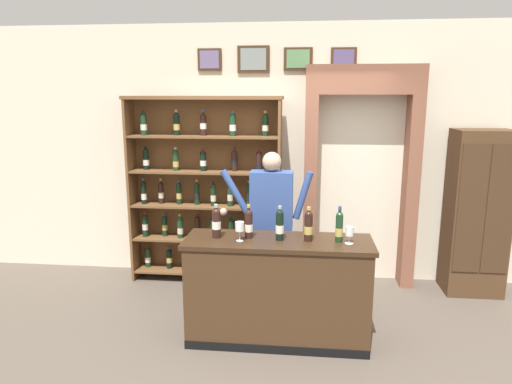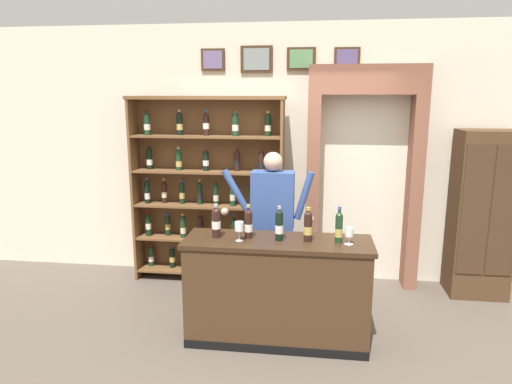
{
  "view_description": "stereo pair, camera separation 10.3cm",
  "coord_description": "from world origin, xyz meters",
  "px_view_note": "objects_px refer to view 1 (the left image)",
  "views": [
    {
      "loc": [
        0.3,
        -3.93,
        2.24
      ],
      "look_at": [
        -0.13,
        0.14,
        1.37
      ],
      "focal_mm": 32.27,
      "sensor_mm": 36.0,
      "label": 1
    },
    {
      "loc": [
        0.4,
        -3.92,
        2.24
      ],
      "look_at": [
        -0.13,
        0.14,
        1.37
      ],
      "focal_mm": 32.27,
      "sensor_mm": 36.0,
      "label": 2
    }
  ],
  "objects_px": {
    "tasting_bottle_grappa": "(339,227)",
    "tasting_counter": "(278,290)",
    "tasting_bottle_brunello": "(280,225)",
    "wine_glass_center": "(349,232)",
    "tasting_bottle_vin_santo": "(309,225)",
    "side_cabinet": "(477,213)",
    "tasting_bottle_riserva": "(216,222)",
    "wine_glass_left": "(240,227)",
    "wine_shelf": "(205,188)",
    "tasting_bottle_super_tuscan": "(249,223)",
    "shopkeeper": "(271,214)"
  },
  "relations": [
    {
      "from": "side_cabinet",
      "to": "tasting_bottle_brunello",
      "type": "relative_size",
      "value": 5.96
    },
    {
      "from": "wine_shelf",
      "to": "tasting_bottle_riserva",
      "type": "distance_m",
      "value": 1.39
    },
    {
      "from": "tasting_bottle_vin_santo",
      "to": "wine_glass_left",
      "type": "relative_size",
      "value": 1.77
    },
    {
      "from": "tasting_bottle_super_tuscan",
      "to": "wine_glass_center",
      "type": "distance_m",
      "value": 0.89
    },
    {
      "from": "tasting_bottle_super_tuscan",
      "to": "tasting_bottle_brunello",
      "type": "height_order",
      "value": "tasting_bottle_brunello"
    },
    {
      "from": "tasting_bottle_brunello",
      "to": "wine_glass_center",
      "type": "distance_m",
      "value": 0.61
    },
    {
      "from": "tasting_bottle_brunello",
      "to": "tasting_bottle_grappa",
      "type": "bearing_deg",
      "value": 0.49
    },
    {
      "from": "tasting_counter",
      "to": "shopkeeper",
      "type": "xyz_separation_m",
      "value": [
        -0.11,
        0.63,
        0.56
      ]
    },
    {
      "from": "side_cabinet",
      "to": "tasting_bottle_riserva",
      "type": "height_order",
      "value": "side_cabinet"
    },
    {
      "from": "tasting_bottle_riserva",
      "to": "wine_shelf",
      "type": "bearing_deg",
      "value": 106.22
    },
    {
      "from": "tasting_bottle_vin_santo",
      "to": "wine_glass_center",
      "type": "xyz_separation_m",
      "value": [
        0.35,
        -0.04,
        -0.04
      ]
    },
    {
      "from": "side_cabinet",
      "to": "wine_glass_center",
      "type": "bearing_deg",
      "value": -138.67
    },
    {
      "from": "side_cabinet",
      "to": "wine_glass_left",
      "type": "relative_size",
      "value": 10.68
    },
    {
      "from": "shopkeeper",
      "to": "tasting_bottle_grappa",
      "type": "xyz_separation_m",
      "value": [
        0.64,
        -0.63,
        0.06
      ]
    },
    {
      "from": "tasting_bottle_brunello",
      "to": "tasting_counter",
      "type": "bearing_deg",
      "value": 156.51
    },
    {
      "from": "side_cabinet",
      "to": "tasting_counter",
      "type": "xyz_separation_m",
      "value": [
        -2.16,
        -1.31,
        -0.45
      ]
    },
    {
      "from": "tasting_bottle_vin_santo",
      "to": "wine_glass_left",
      "type": "distance_m",
      "value": 0.61
    },
    {
      "from": "tasting_bottle_vin_santo",
      "to": "wine_glass_left",
      "type": "xyz_separation_m",
      "value": [
        -0.6,
        -0.07,
        -0.02
      ]
    },
    {
      "from": "tasting_bottle_riserva",
      "to": "wine_glass_center",
      "type": "height_order",
      "value": "tasting_bottle_riserva"
    },
    {
      "from": "tasting_counter",
      "to": "tasting_bottle_brunello",
      "type": "distance_m",
      "value": 0.63
    },
    {
      "from": "tasting_bottle_super_tuscan",
      "to": "wine_glass_center",
      "type": "relative_size",
      "value": 2.05
    },
    {
      "from": "wine_shelf",
      "to": "tasting_counter",
      "type": "bearing_deg",
      "value": -54.85
    },
    {
      "from": "tasting_bottle_vin_santo",
      "to": "side_cabinet",
      "type": "bearing_deg",
      "value": 34.67
    },
    {
      "from": "tasting_bottle_vin_santo",
      "to": "wine_glass_center",
      "type": "bearing_deg",
      "value": -7.21
    },
    {
      "from": "tasting_counter",
      "to": "wine_glass_center",
      "type": "distance_m",
      "value": 0.86
    },
    {
      "from": "tasting_bottle_grappa",
      "to": "tasting_counter",
      "type": "bearing_deg",
      "value": 179.91
    },
    {
      "from": "wine_shelf",
      "to": "tasting_counter",
      "type": "height_order",
      "value": "wine_shelf"
    },
    {
      "from": "wine_shelf",
      "to": "tasting_bottle_brunello",
      "type": "distance_m",
      "value": 1.66
    },
    {
      "from": "tasting_bottle_super_tuscan",
      "to": "wine_glass_center",
      "type": "bearing_deg",
      "value": -4.66
    },
    {
      "from": "wine_shelf",
      "to": "tasting_bottle_riserva",
      "type": "height_order",
      "value": "wine_shelf"
    },
    {
      "from": "tasting_bottle_riserva",
      "to": "tasting_bottle_vin_santo",
      "type": "bearing_deg",
      "value": -0.8
    },
    {
      "from": "tasting_bottle_grappa",
      "to": "wine_glass_center",
      "type": "relative_size",
      "value": 2.12
    },
    {
      "from": "tasting_counter",
      "to": "tasting_bottle_riserva",
      "type": "xyz_separation_m",
      "value": [
        -0.56,
        0.01,
        0.63
      ]
    },
    {
      "from": "tasting_bottle_riserva",
      "to": "wine_glass_left",
      "type": "height_order",
      "value": "tasting_bottle_riserva"
    },
    {
      "from": "wine_glass_center",
      "to": "tasting_bottle_vin_santo",
      "type": "bearing_deg",
      "value": 172.79
    },
    {
      "from": "wine_glass_center",
      "to": "wine_glass_left",
      "type": "distance_m",
      "value": 0.96
    },
    {
      "from": "tasting_bottle_grappa",
      "to": "wine_glass_left",
      "type": "relative_size",
      "value": 1.84
    },
    {
      "from": "shopkeeper",
      "to": "wine_glass_left",
      "type": "distance_m",
      "value": 0.74
    },
    {
      "from": "side_cabinet",
      "to": "wine_glass_left",
      "type": "distance_m",
      "value": 2.86
    },
    {
      "from": "tasting_counter",
      "to": "tasting_bottle_super_tuscan",
      "type": "relative_size",
      "value": 5.43
    },
    {
      "from": "wine_shelf",
      "to": "tasting_bottle_brunello",
      "type": "xyz_separation_m",
      "value": [
        0.96,
        -1.36,
        -0.04
      ]
    },
    {
      "from": "tasting_bottle_super_tuscan",
      "to": "wine_glass_left",
      "type": "height_order",
      "value": "tasting_bottle_super_tuscan"
    },
    {
      "from": "tasting_counter",
      "to": "tasting_bottle_grappa",
      "type": "distance_m",
      "value": 0.82
    },
    {
      "from": "wine_shelf",
      "to": "shopkeeper",
      "type": "xyz_separation_m",
      "value": [
        0.84,
        -0.72,
        -0.11
      ]
    },
    {
      "from": "wine_glass_left",
      "to": "tasting_bottle_super_tuscan",
      "type": "bearing_deg",
      "value": 55.36
    },
    {
      "from": "shopkeeper",
      "to": "tasting_bottle_riserva",
      "type": "distance_m",
      "value": 0.77
    },
    {
      "from": "tasting_bottle_grappa",
      "to": "tasting_bottle_vin_santo",
      "type": "bearing_deg",
      "value": 179.44
    },
    {
      "from": "side_cabinet",
      "to": "tasting_counter",
      "type": "bearing_deg",
      "value": -148.73
    },
    {
      "from": "side_cabinet",
      "to": "tasting_bottle_grappa",
      "type": "relative_size",
      "value": 5.81
    },
    {
      "from": "side_cabinet",
      "to": "tasting_bottle_riserva",
      "type": "bearing_deg",
      "value": -154.49
    }
  ]
}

